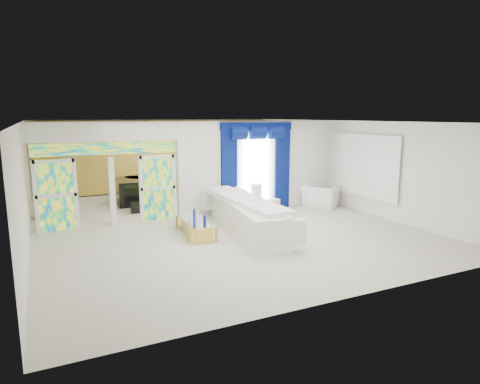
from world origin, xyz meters
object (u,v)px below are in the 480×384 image
armchair (321,196)px  white_sofa (245,217)px  console_table (264,206)px  grand_piano (135,191)px  coffee_table (196,227)px

armchair → white_sofa: bearing=81.1°
white_sofa → console_table: (1.68, 1.98, -0.24)m
console_table → grand_piano: grand_piano is taller
coffee_table → armchair: (5.20, 1.47, 0.19)m
coffee_table → console_table: 3.47m
white_sofa → grand_piano: bearing=119.0°
coffee_table → console_table: (3.03, 1.68, -0.01)m
coffee_table → console_table: bearing=29.0°
white_sofa → coffee_table: bearing=176.2°
white_sofa → armchair: size_ratio=3.76×
white_sofa → grand_piano: 5.58m
coffee_table → armchair: armchair is taller
white_sofa → coffee_table: white_sofa is taller
armchair → grand_piano: grand_piano is taller
console_table → grand_piano: 4.87m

